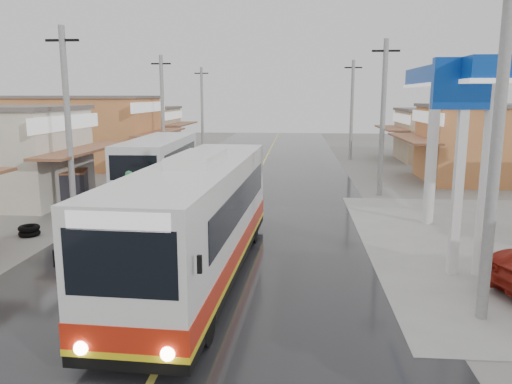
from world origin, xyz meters
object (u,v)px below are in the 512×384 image
Objects in this scene: second_bus at (159,165)px; cyclist at (132,207)px; tricycle_near at (73,184)px; coach_bus at (200,218)px; tyre_stack at (29,230)px.

second_bus is 4.04× the size of cyclist.
second_bus is 4.08× the size of tricycle_near.
cyclist is 5.82m from tricycle_near.
cyclist is at bearing 127.34° from coach_bus.
tricycle_near is at bearing 133.07° from coach_bus.
coach_bus is 5.19× the size of tricycle_near.
second_bus is 6.06m from cyclist.
coach_bus is at bearing -27.00° from tyre_stack.
coach_bus is at bearing -70.86° from second_bus.
coach_bus reaches higher than tyre_stack.
second_bus is 8.53m from tyre_stack.
tricycle_near is (-8.18, 9.60, -0.82)m from coach_bus.
second_bus reaches higher than cyclist.
cyclist is at bearing 30.40° from tyre_stack.
tyre_stack is at bearing -111.30° from second_bus.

